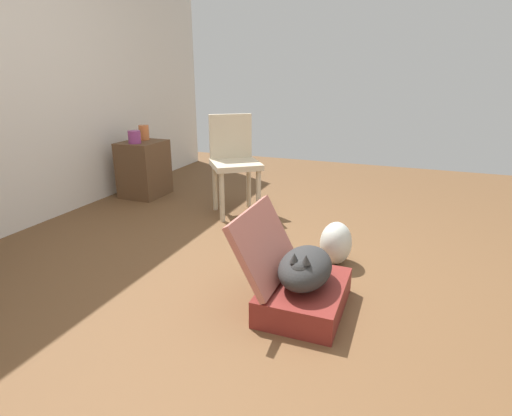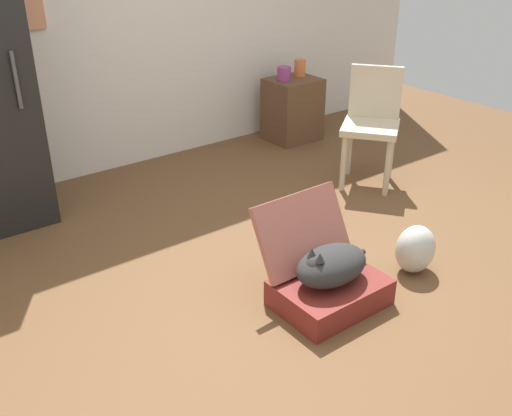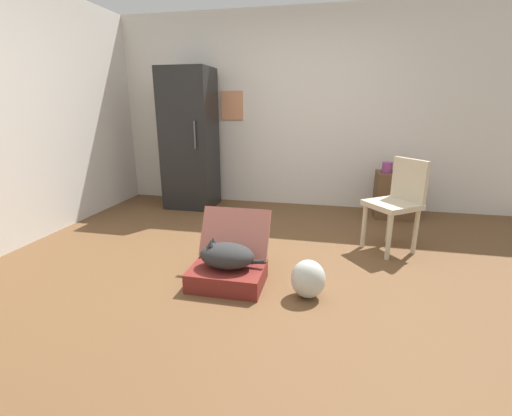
{
  "view_description": "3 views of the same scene",
  "coord_description": "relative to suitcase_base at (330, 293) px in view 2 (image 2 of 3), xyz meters",
  "views": [
    {
      "loc": [
        -2.1,
        -0.78,
        1.26
      ],
      "look_at": [
        -0.07,
        0.0,
        0.53
      ],
      "focal_mm": 28.72,
      "sensor_mm": 36.0,
      "label": 1
    },
    {
      "loc": [
        -2.06,
        -2.18,
        1.92
      ],
      "look_at": [
        -0.22,
        0.25,
        0.39
      ],
      "focal_mm": 41.25,
      "sensor_mm": 36.0,
      "label": 2
    },
    {
      "loc": [
        0.62,
        -2.7,
        1.38
      ],
      "look_at": [
        -0.03,
        0.25,
        0.48
      ],
      "focal_mm": 24.35,
      "sensor_mm": 36.0,
      "label": 3
    }
  ],
  "objects": [
    {
      "name": "wall_back",
      "position": [
        0.14,
        2.57,
        1.22
      ],
      "size": [
        6.4,
        0.15,
        2.6
      ],
      "color": "silver",
      "rests_on": "ground"
    },
    {
      "name": "vase_tall",
      "position": [
        1.44,
        2.16,
        0.56
      ],
      "size": [
        0.13,
        0.13,
        0.13
      ],
      "primitive_type": "cylinder",
      "color": "#8C387A",
      "rests_on": "side_table"
    },
    {
      "name": "suitcase_base",
      "position": [
        0.0,
        0.0,
        0.0
      ],
      "size": [
        0.58,
        0.43,
        0.15
      ],
      "primitive_type": "cube",
      "color": "maroon",
      "rests_on": "ground"
    },
    {
      "name": "plastic_bag_white",
      "position": [
        0.64,
        -0.05,
        0.07
      ],
      "size": [
        0.26,
        0.21,
        0.3
      ],
      "primitive_type": "ellipsoid",
      "color": "silver",
      "rests_on": "ground"
    },
    {
      "name": "ground_plane",
      "position": [
        0.14,
        0.31,
        -0.08
      ],
      "size": [
        7.68,
        7.68,
        0.0
      ],
      "primitive_type": "plane",
      "color": "brown",
      "rests_on": "ground"
    },
    {
      "name": "side_table",
      "position": [
        1.55,
        2.16,
        0.21
      ],
      "size": [
        0.46,
        0.39,
        0.58
      ],
      "primitive_type": "cube",
      "color": "brown",
      "rests_on": "ground"
    },
    {
      "name": "cat",
      "position": [
        -0.01,
        0.0,
        0.18
      ],
      "size": [
        0.51,
        0.28,
        0.23
      ],
      "color": "#2D2D2D",
      "rests_on": "suitcase_base"
    },
    {
      "name": "chair",
      "position": [
        1.4,
        1.04,
        0.42
      ],
      "size": [
        0.59,
        0.58,
        0.9
      ],
      "rotation": [
        0.0,
        0.0,
        -0.92
      ],
      "color": "beige",
      "rests_on": "ground"
    },
    {
      "name": "vase_short",
      "position": [
        1.67,
        2.2,
        0.58
      ],
      "size": [
        0.11,
        0.11,
        0.15
      ],
      "primitive_type": "cylinder",
      "color": "#CC6B38",
      "rests_on": "side_table"
    },
    {
      "name": "suitcase_lid",
      "position": [
        0.0,
        0.24,
        0.27
      ],
      "size": [
        0.58,
        0.23,
        0.4
      ],
      "primitive_type": "cube",
      "rotation": [
        1.08,
        0.0,
        0.0
      ],
      "color": "#B26356",
      "rests_on": "suitcase_base"
    }
  ]
}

